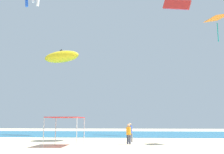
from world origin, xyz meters
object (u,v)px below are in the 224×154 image
object	(u,v)px
kite_parafoil_red	(176,5)
person_leftmost	(129,132)
kite_inflatable_yellow	(61,57)
canopy_tent	(66,119)
person_near_tent	(130,131)
kite_diamond_orange	(217,19)

from	to	relation	value
kite_parafoil_red	person_leftmost	bearing A→B (deg)	-79.80
kite_parafoil_red	kite_inflatable_yellow	xyz separation A→B (m)	(-18.41, -0.41, -8.33)
canopy_tent	person_near_tent	xyz separation A→B (m)	(5.52, 4.43, -1.19)
canopy_tent	person_near_tent	world-z (taller)	canopy_tent
canopy_tent	kite_inflatable_yellow	bearing A→B (deg)	107.90
canopy_tent	kite_diamond_orange	world-z (taller)	kite_diamond_orange
canopy_tent	person_near_tent	bearing A→B (deg)	38.77
kite_parafoil_red	canopy_tent	bearing A→B (deg)	-90.06
canopy_tent	kite_inflatable_yellow	xyz separation A→B (m)	(-5.25, 16.27, 9.86)
person_near_tent	person_leftmost	xyz separation A→B (m)	(-0.13, -2.35, -0.04)
kite_inflatable_yellow	person_leftmost	bearing A→B (deg)	-33.56
person_leftmost	kite_diamond_orange	xyz separation A→B (m)	(8.84, 0.49, 10.95)
person_leftmost	kite_parafoil_red	size ratio (longest dim) A/B	0.45
person_leftmost	person_near_tent	bearing A→B (deg)	136.80
canopy_tent	person_leftmost	size ratio (longest dim) A/B	1.81
person_near_tent	kite_diamond_orange	bearing A→B (deg)	155.45
canopy_tent	kite_diamond_orange	distance (m)	17.42
kite_parafoil_red	kite_inflatable_yellow	distance (m)	20.21
kite_parafoil_red	person_near_tent	bearing A→B (deg)	-83.74
person_near_tent	kite_diamond_orange	distance (m)	14.08
kite_parafoil_red	kite_inflatable_yellow	world-z (taller)	kite_parafoil_red
kite_diamond_orange	kite_inflatable_yellow	distance (m)	23.81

